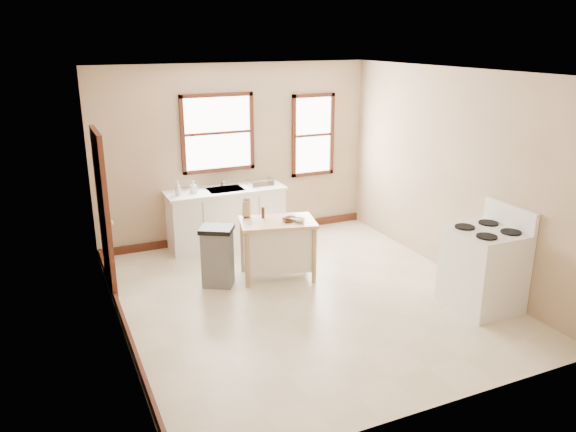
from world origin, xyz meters
The scene contains 23 objects.
floor centered at (0.00, 0.00, 0.00)m, with size 5.00×5.00×0.00m, color beige.
ceiling centered at (0.00, 0.00, 2.80)m, with size 5.00×5.00×0.00m, color white.
wall_back centered at (0.00, 2.50, 1.40)m, with size 4.50×0.04×2.80m, color tan.
wall_left centered at (-2.25, 0.00, 1.40)m, with size 0.04×5.00×2.80m, color tan.
wall_right centered at (2.25, 0.00, 1.40)m, with size 0.04×5.00×2.80m, color tan.
window_main centered at (-0.30, 2.48, 1.75)m, with size 1.17×0.06×1.22m, color #3B1F10, non-canonical shape.
window_side centered at (1.35, 2.48, 1.60)m, with size 0.77×0.06×1.37m, color #3B1F10, non-canonical shape.
door_left centered at (-2.21, 1.30, 1.05)m, with size 0.06×0.90×2.10m, color #3B1F10.
baseboard_back centered at (0.00, 2.47, 0.06)m, with size 4.50×0.04×0.12m, color #3B1F10.
baseboard_left centered at (-2.22, 0.00, 0.06)m, with size 0.04×5.00×0.12m, color #3B1F10.
sink_counter centered at (-0.30, 2.20, 0.46)m, with size 1.86×0.62×0.92m, color white, non-canonical shape.
faucet centered at (-0.30, 2.38, 1.03)m, with size 0.03×0.03×0.22m, color silver.
soap_bottle_a centered at (-1.06, 2.13, 1.03)m, with size 0.09×0.09×0.22m, color #B2B2B2.
soap_bottle_b centered at (-0.81, 2.17, 1.01)m, with size 0.08×0.09×0.19m, color #B2B2B2.
dish_rack centered at (0.28, 2.18, 0.97)m, with size 0.39×0.29×0.10m, color silver, non-canonical shape.
kitchen_island centered at (-0.05, 0.72, 0.41)m, with size 1.00×0.64×0.82m, color #F0BB8D, non-canonical shape.
knife_block centered at (-0.37, 1.04, 0.92)m, with size 0.10×0.10×0.20m, color tan, non-canonical shape.
pepper_grinder centered at (-0.19, 0.91, 0.89)m, with size 0.04×0.04×0.15m, color #411C11.
bowl_a centered at (0.05, 0.63, 0.84)m, with size 0.15×0.15×0.04m, color brown.
bowl_b centered at (0.13, 0.68, 0.84)m, with size 0.15×0.15×0.04m, color brown.
bowl_c centered at (0.20, 0.55, 0.84)m, with size 0.15×0.15×0.05m, color white.
trash_bin centered at (-0.88, 0.81, 0.41)m, with size 0.42×0.35×0.82m, color slate, non-canonical shape.
gas_stove centered at (1.87, -1.11, 0.63)m, with size 0.79×0.81×1.26m, color white, non-canonical shape.
Camera 1 is at (-2.86, -5.86, 3.20)m, focal length 35.00 mm.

